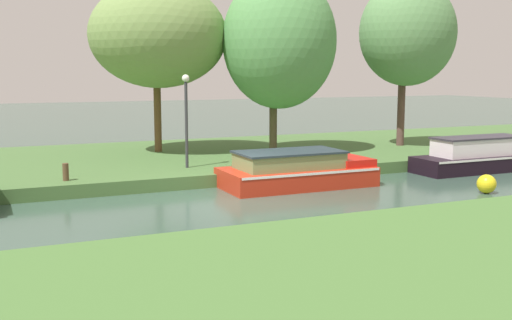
# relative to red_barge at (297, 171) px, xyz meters

# --- Properties ---
(ground_plane) EXTENTS (120.00, 120.00, 0.00)m
(ground_plane) POSITION_rel_red_barge_xyz_m (-2.42, -1.20, -0.49)
(ground_plane) COLOR #385346
(riverbank_far) EXTENTS (72.00, 10.00, 0.40)m
(riverbank_far) POSITION_rel_red_barge_xyz_m (-2.42, 5.80, -0.29)
(riverbank_far) COLOR #456935
(riverbank_far) RESTS_ON ground_plane
(riverbank_near) EXTENTS (72.00, 10.00, 0.40)m
(riverbank_near) POSITION_rel_red_barge_xyz_m (-2.42, -10.20, -0.29)
(riverbank_near) COLOR #466F33
(riverbank_near) RESTS_ON ground_plane
(red_barge) EXTENTS (4.66, 2.16, 1.11)m
(red_barge) POSITION_rel_red_barge_xyz_m (0.00, 0.00, 0.00)
(red_barge) COLOR #B42916
(red_barge) RESTS_ON ground_plane
(black_cruiser) EXTENTS (5.32, 1.58, 1.24)m
(black_cruiser) POSITION_rel_red_barge_xyz_m (7.40, -0.00, 0.03)
(black_cruiser) COLOR black
(black_cruiser) RESTS_ON ground_plane
(willow_tree_left) EXTENTS (5.23, 4.73, 6.48)m
(willow_tree_left) POSITION_rel_red_barge_xyz_m (-2.51, 6.54, 4.39)
(willow_tree_left) COLOR brown
(willow_tree_left) RESTS_ON riverbank_far
(willow_tree_centre) EXTENTS (4.36, 4.30, 6.84)m
(willow_tree_centre) POSITION_rel_red_barge_xyz_m (1.73, 4.81, 4.17)
(willow_tree_centre) COLOR brown
(willow_tree_centre) RESTS_ON riverbank_far
(willow_tree_right) EXTENTS (4.20, 3.51, 6.89)m
(willow_tree_right) POSITION_rel_red_barge_xyz_m (7.46, 4.46, 4.60)
(willow_tree_right) COLOR brown
(willow_tree_right) RESTS_ON riverbank_far
(lamp_post) EXTENTS (0.24, 0.24, 3.02)m
(lamp_post) POSITION_rel_red_barge_xyz_m (-2.74, 2.51, 1.80)
(lamp_post) COLOR #333338
(lamp_post) RESTS_ON riverbank_far
(mooring_post_near) EXTENTS (0.17, 0.17, 0.50)m
(mooring_post_near) POSITION_rel_red_barge_xyz_m (-6.66, 1.59, 0.16)
(mooring_post_near) COLOR brown
(mooring_post_near) RESTS_ON riverbank_far
(channel_buoy) EXTENTS (0.55, 0.55, 0.55)m
(channel_buoy) POSITION_rel_red_barge_xyz_m (4.51, -3.22, -0.21)
(channel_buoy) COLOR yellow
(channel_buoy) RESTS_ON ground_plane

